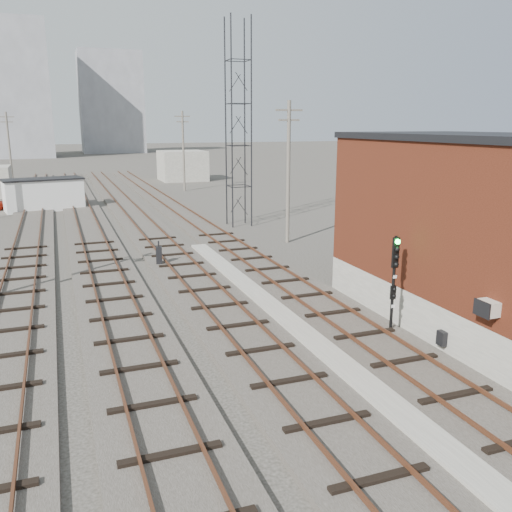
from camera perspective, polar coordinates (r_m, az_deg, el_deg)
ground at (r=64.80m, az=-13.56°, el=6.65°), size 320.00×320.00×0.00m
track_right at (r=44.69m, az=-7.08°, el=4.02°), size 3.20×90.00×0.39m
track_mid_right at (r=43.97m, az=-12.17°, el=3.66°), size 3.20×90.00×0.39m
track_mid_left at (r=43.61m, az=-17.38°, el=3.25°), size 3.20×90.00×0.39m
track_left at (r=43.61m, az=-22.62°, el=2.82°), size 3.20×90.00×0.39m
platform_curb at (r=20.97m, az=3.48°, el=-7.07°), size 0.90×28.00×0.26m
brick_building at (r=22.19m, az=22.61°, el=2.45°), size 6.54×12.20×7.22m
lattice_tower at (r=41.02m, az=-1.87°, el=13.63°), size 1.60×1.60×15.00m
utility_pole_left_c at (r=74.15m, az=-24.53°, el=10.38°), size 1.80×0.24×9.00m
utility_pole_right_a at (r=34.94m, az=3.42°, el=9.16°), size 1.80×0.24×9.00m
utility_pole_right_b at (r=63.53m, az=-7.65°, el=11.12°), size 1.80×0.24×9.00m
apartment_right at (r=154.79m, az=-15.01°, el=15.30°), size 16.00×12.00×26.00m
shed_right at (r=75.93m, az=-7.75°, el=9.41°), size 6.00×6.00×4.00m
signal_mast at (r=20.13m, az=14.33°, el=-2.36°), size 0.40×0.40×3.71m
switch_stand at (r=29.72m, az=-10.17°, el=0.03°), size 0.37×0.37×1.34m
site_trailer at (r=52.47m, az=-21.44°, el=6.09°), size 7.22×4.15×2.86m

